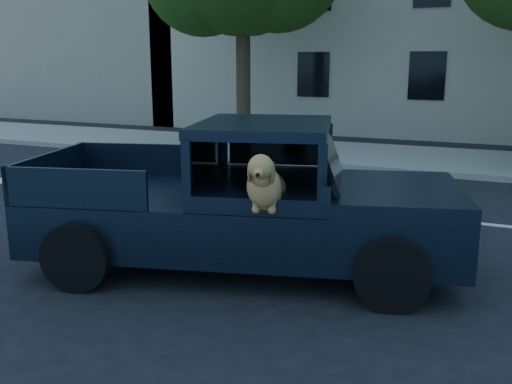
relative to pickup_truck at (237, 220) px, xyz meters
The scene contains 6 objects.
ground 0.80m from the pickup_truck, 162.95° to the left, with size 120.00×120.00×0.00m, color black.
far_sidewalk 9.36m from the pickup_truck, 92.60° to the left, with size 60.00×4.00×0.15m, color gray.
lane_stripes 3.92m from the pickup_truck, 65.94° to the left, with size 21.60×0.14×0.01m, color silver, non-canonical shape.
building_main 17.26m from the pickup_truck, 81.19° to the left, with size 26.00×6.00×9.00m, color #B9B299.
building_left 22.93m from the pickup_truck, 132.84° to the left, with size 12.00×6.00×8.00m, color tan.
pickup_truck is the anchor object (origin of this frame).
Camera 1 is at (3.57, -6.69, 2.74)m, focal length 40.00 mm.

